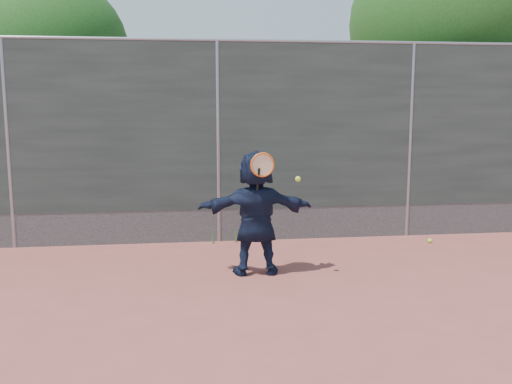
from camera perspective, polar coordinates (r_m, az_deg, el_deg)
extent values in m
plane|color=#9E4C42|center=(5.47, -1.25, -13.64)|extent=(80.00, 80.00, 0.00)
imported|color=#121A33|center=(6.98, 0.00, -2.07)|extent=(1.44, 0.50, 1.54)
sphere|color=#BDF235|center=(9.04, 17.00, -4.68)|extent=(0.07, 0.07, 0.07)
cube|color=#38423D|center=(8.55, -3.83, 6.55)|extent=(20.00, 0.04, 2.50)
cube|color=slate|center=(8.74, -3.73, -3.32)|extent=(20.00, 0.03, 0.50)
cylinder|color=gray|center=(8.59, -3.92, 14.91)|extent=(20.00, 0.05, 0.05)
cylinder|color=gray|center=(8.89, -23.55, 4.31)|extent=(0.06, 0.06, 3.00)
cylinder|color=gray|center=(8.56, -3.82, 4.88)|extent=(0.06, 0.06, 3.00)
cylinder|color=gray|center=(9.25, 15.14, 4.89)|extent=(0.06, 0.06, 3.00)
torus|color=orange|center=(6.70, 0.65, 2.73)|extent=(0.29, 0.07, 0.29)
cylinder|color=beige|center=(6.70, 0.65, 2.73)|extent=(0.25, 0.04, 0.25)
cylinder|color=black|center=(6.74, 0.20, 1.06)|extent=(0.05, 0.13, 0.33)
sphere|color=#BDF235|center=(6.78, 4.22, 1.30)|extent=(0.07, 0.07, 0.07)
cylinder|color=#382314|center=(11.88, 17.76, 4.63)|extent=(0.28, 0.28, 2.60)
sphere|color=#23561C|center=(11.94, 18.30, 15.64)|extent=(3.60, 3.60, 3.60)
sphere|color=#23561C|center=(12.40, 20.89, 13.57)|extent=(2.52, 2.52, 2.52)
cylinder|color=#382314|center=(11.83, -19.45, 3.55)|extent=(0.28, 0.28, 2.20)
sphere|color=#23561C|center=(11.82, -19.94, 12.88)|extent=(3.00, 3.00, 3.00)
sphere|color=#23561C|center=(11.89, -16.77, 11.56)|extent=(2.10, 2.10, 2.10)
cone|color=#387226|center=(8.67, -2.02, -4.22)|extent=(0.03, 0.03, 0.26)
cone|color=#387226|center=(8.71, -0.06, -4.01)|extent=(0.03, 0.03, 0.30)
cone|color=#387226|center=(8.63, -4.33, -4.44)|extent=(0.03, 0.03, 0.22)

